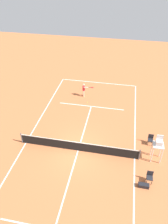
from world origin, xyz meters
TOP-DOWN VIEW (x-y plane):
  - ground_plane at (0.00, 0.00)m, footprint 60.00×60.00m
  - court_lines at (0.00, 0.00)m, footprint 9.45×24.26m
  - tennis_net at (0.00, 0.00)m, footprint 10.05×0.10m
  - player_serving at (1.15, -8.51)m, footprint 1.28×0.45m
  - tennis_ball at (0.55, -7.29)m, footprint 0.07×0.07m
  - umpire_chair at (-6.26, -0.29)m, footprint 0.80×0.80m
  - courtside_chair_near at (-5.69, 1.98)m, footprint 0.44×0.46m
  - courtside_chair_mid at (-5.93, -2.02)m, footprint 0.44×0.46m
  - equipment_bag at (-5.31, 2.55)m, footprint 0.76×0.32m

SIDE VIEW (x-z plane):
  - ground_plane at x=0.00m, z-range 0.00..0.00m
  - court_lines at x=0.00m, z-range 0.00..0.01m
  - tennis_ball at x=0.55m, z-range 0.00..0.07m
  - equipment_bag at x=-5.31m, z-range 0.00..0.30m
  - tennis_net at x=0.00m, z-range -0.04..1.03m
  - courtside_chair_near at x=-5.69m, z-range 0.06..1.01m
  - courtside_chair_mid at x=-5.93m, z-range 0.06..1.01m
  - player_serving at x=1.15m, z-range 0.15..1.76m
  - umpire_chair at x=-6.26m, z-range 0.40..2.81m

